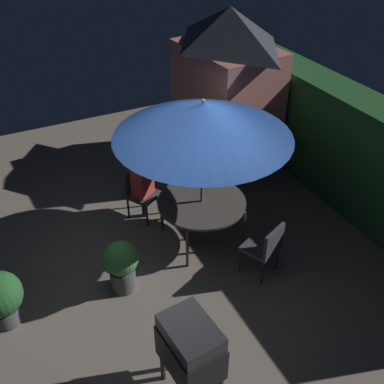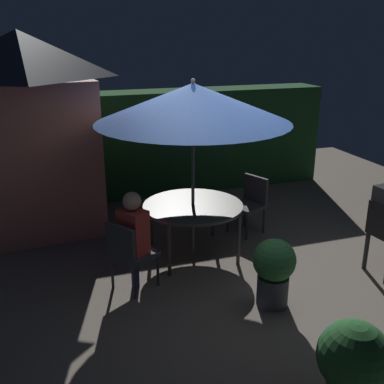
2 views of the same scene
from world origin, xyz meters
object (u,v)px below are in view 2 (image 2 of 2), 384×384
garden_shed (28,135)px  chair_near_shed (129,252)px  patio_table (193,208)px  patio_umbrella (193,103)px  chair_far_side (250,201)px  potted_plant_by_shed (274,269)px  person_in_red (133,229)px  potted_plant_by_grill (353,362)px

garden_shed → chair_near_shed: size_ratio=3.42×
patio_table → patio_umbrella: 1.46m
patio_umbrella → chair_near_shed: patio_umbrella is taller
chair_far_side → potted_plant_by_shed: chair_far_side is taller
chair_near_shed → person_in_red: bearing=32.3°
patio_table → potted_plant_by_grill: bearing=-83.9°
garden_shed → potted_plant_by_shed: bearing=-50.9°
potted_plant_by_grill → chair_far_side: bearing=77.8°
potted_plant_by_grill → person_in_red: person_in_red is taller
patio_umbrella → potted_plant_by_grill: bearing=-83.9°
potted_plant_by_shed → potted_plant_by_grill: (-0.13, -1.61, -0.01)m
patio_umbrella → chair_far_side: 2.04m
garden_shed → potted_plant_by_shed: 4.19m
chair_near_shed → potted_plant_by_grill: chair_near_shed is taller
garden_shed → patio_umbrella: garden_shed is taller
patio_table → chair_near_shed: (-1.05, -0.66, -0.19)m
patio_table → person_in_red: 1.15m
patio_umbrella → person_in_red: (-0.97, -0.62, -1.38)m
garden_shed → chair_far_side: size_ratio=3.42×
patio_table → patio_umbrella: size_ratio=0.54×
chair_near_shed → potted_plant_by_shed: bearing=-29.5°
patio_umbrella → potted_plant_by_shed: size_ratio=3.13×
garden_shed → potted_plant_by_grill: (2.42, -4.75, -1.11)m
patio_umbrella → potted_plant_by_grill: patio_umbrella is taller
garden_shed → patio_table: 2.78m
chair_far_side → potted_plant_by_shed: size_ratio=1.09×
patio_umbrella → potted_plant_by_shed: 2.33m
chair_near_shed → chair_far_side: same height
person_in_red → patio_table: bearing=32.3°
patio_umbrella → person_in_red: size_ratio=2.05×
garden_shed → potted_plant_by_grill: garden_shed is taller
garden_shed → chair_near_shed: garden_shed is taller
garden_shed → patio_umbrella: 2.71m
chair_near_shed → chair_far_side: bearing=27.7°
chair_near_shed → potted_plant_by_grill: bearing=-60.8°
garden_shed → chair_far_side: (3.20, -1.15, -1.05)m
chair_far_side → garden_shed: bearing=160.2°
patio_umbrella → potted_plant_by_grill: (0.33, -3.13, -1.71)m
potted_plant_by_shed → potted_plant_by_grill: 1.62m
chair_far_side → person_in_red: bearing=-152.5°
garden_shed → potted_plant_by_grill: bearing=-63.1°
patio_table → chair_near_shed: chair_near_shed is taller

